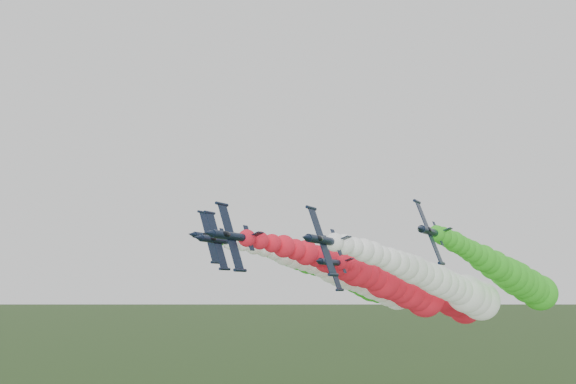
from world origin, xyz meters
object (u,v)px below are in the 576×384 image
jet_lead (387,283)px  jet_trail (435,294)px  jet_outer_right (515,278)px  jet_outer_left (344,275)px  jet_inner_right (450,287)px  jet_inner_left (358,279)px

jet_lead → jet_trail: size_ratio=1.00×
jet_outer_right → jet_trail: 21.59m
jet_lead → jet_outer_left: (-18.72, 18.92, 2.26)m
jet_outer_right → jet_trail: bearing=164.0°
jet_outer_left → jet_lead: bearing=-45.3°
jet_outer_right → jet_lead: bearing=-140.2°
jet_inner_right → jet_outer_right: (11.86, 13.02, 2.07)m
jet_inner_left → jet_trail: size_ratio=0.99×
jet_lead → jet_outer_right: bearing=39.8°
jet_inner_right → jet_outer_right: 17.73m
jet_inner_left → jet_trail: bearing=48.9°
jet_outer_right → jet_trail: size_ratio=1.00×
jet_inner_left → jet_inner_right: bearing=-5.6°
jet_inner_right → jet_outer_left: bearing=158.8°
jet_outer_right → jet_trail: (-20.40, 5.85, -3.96)m
jet_lead → jet_inner_left: size_ratio=1.01×
jet_inner_right → jet_outer_left: size_ratio=1.01×
jet_lead → jet_inner_right: 14.02m
jet_lead → jet_trail: (3.59, 25.84, -2.75)m
jet_inner_right → jet_trail: 20.80m
jet_outer_right → jet_inner_right: bearing=-132.3°
jet_lead → jet_outer_left: 26.71m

